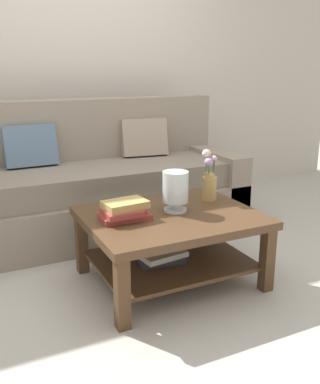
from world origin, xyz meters
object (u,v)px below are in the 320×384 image
at_px(glass_hurricane_vase, 175,188).
at_px(couch, 101,187).
at_px(book_stack_main, 124,211).
at_px(coffee_table, 170,233).
at_px(flower_pitcher, 209,179).

bearing_deg(glass_hurricane_vase, couch, 97.49).
distance_m(couch, book_stack_main, 1.09).
bearing_deg(couch, glass_hurricane_vase, -82.51).
xyz_separation_m(coffee_table, flower_pitcher, (0.37, 0.14, 0.27)).
relative_size(coffee_table, glass_hurricane_vase, 4.12).
bearing_deg(flower_pitcher, coffee_table, -159.18).
height_order(coffee_table, flower_pitcher, flower_pitcher).
height_order(coffee_table, book_stack_main, book_stack_main).
bearing_deg(flower_pitcher, couch, 115.35).
xyz_separation_m(couch, glass_hurricane_vase, (0.14, -1.06, 0.23)).
distance_m(coffee_table, flower_pitcher, 0.48).
bearing_deg(glass_hurricane_vase, book_stack_main, -178.79).
height_order(glass_hurricane_vase, flower_pitcher, flower_pitcher).
bearing_deg(coffee_table, glass_hurricane_vase, 33.31).
bearing_deg(couch, book_stack_main, -100.90).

